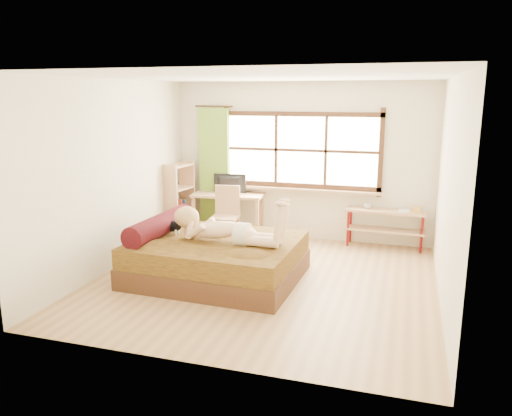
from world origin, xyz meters
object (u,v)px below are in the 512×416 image
(bed, at_px, (213,257))
(pipe_shelf, at_px, (386,220))
(kitten, at_px, (172,225))
(woman, at_px, (225,218))
(desk, at_px, (228,199))
(chair, at_px, (226,211))
(bookshelf, at_px, (179,199))

(bed, relative_size, pipe_shelf, 1.76)
(bed, relative_size, kitten, 6.87)
(bed, distance_m, woman, 0.62)
(kitten, distance_m, desk, 1.94)
(woman, height_order, chair, woman)
(woman, xyz_separation_m, desk, (-0.73, 2.08, -0.21))
(kitten, height_order, pipe_shelf, kitten)
(bed, relative_size, chair, 2.34)
(kitten, bearing_deg, bed, -6.17)
(pipe_shelf, bearing_deg, desk, -174.64)
(bed, bearing_deg, chair, 106.64)
(kitten, relative_size, bookshelf, 0.25)
(woman, bearing_deg, bookshelf, 132.49)
(pipe_shelf, bearing_deg, kitten, -141.52)
(bed, xyz_separation_m, kitten, (-0.67, 0.10, 0.38))
(bed, distance_m, kitten, 0.77)
(desk, bearing_deg, pipe_shelf, -3.00)
(kitten, bearing_deg, pipe_shelf, 37.85)
(desk, height_order, bookshelf, bookshelf)
(pipe_shelf, bearing_deg, chair, -166.77)
(woman, relative_size, chair, 1.59)
(woman, relative_size, pipe_shelf, 1.20)
(desk, distance_m, pipe_shelf, 2.72)
(desk, xyz_separation_m, chair, (0.09, -0.36, -0.13))
(chair, bearing_deg, bed, -81.08)
(chair, xyz_separation_m, bookshelf, (-0.94, 0.14, 0.12))
(woman, xyz_separation_m, bookshelf, (-1.58, 1.86, -0.22))
(desk, distance_m, bookshelf, 0.88)
(kitten, bearing_deg, desk, 87.92)
(desk, height_order, chair, chair)
(pipe_shelf, relative_size, bookshelf, 0.99)
(desk, height_order, pipe_shelf, desk)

